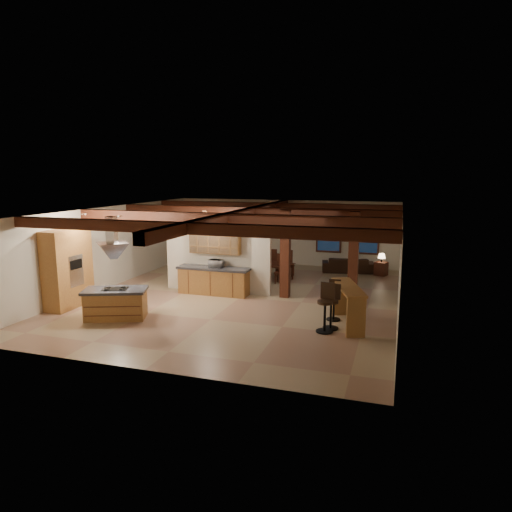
{
  "coord_description": "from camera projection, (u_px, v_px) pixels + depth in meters",
  "views": [
    {
      "loc": [
        4.93,
        -13.84,
        4.04
      ],
      "look_at": [
        0.39,
        0.5,
        1.33
      ],
      "focal_mm": 32.0,
      "sensor_mm": 36.0,
      "label": 1
    }
  ],
  "objects": [
    {
      "name": "ceiling_beams",
      "position": [
        240.0,
        214.0,
        14.68
      ],
      "size": [
        10.0,
        12.0,
        0.28
      ],
      "color": "#411810",
      "rests_on": "room_walls"
    },
    {
      "name": "kitchen_island",
      "position": [
        116.0,
        303.0,
        12.9
      ],
      "size": [
        1.95,
        1.49,
        0.86
      ],
      "color": "olive",
      "rests_on": "ground"
    },
    {
      "name": "table_lamp",
      "position": [
        382.0,
        256.0,
        18.3
      ],
      "size": [
        0.3,
        0.3,
        0.35
      ],
      "color": "black",
      "rests_on": "side_table"
    },
    {
      "name": "range_hood",
      "position": [
        113.0,
        256.0,
        12.66
      ],
      "size": [
        1.1,
        1.1,
        1.4
      ],
      "color": "silver",
      "rests_on": "room_walls"
    },
    {
      "name": "timber_posts",
      "position": [
        319.0,
        246.0,
        14.58
      ],
      "size": [
        2.5,
        0.3,
        2.9
      ],
      "color": "#411810",
      "rests_on": "ground"
    },
    {
      "name": "framed_art",
      "position": [
        253.0,
        226.0,
        20.88
      ],
      "size": [
        0.65,
        0.05,
        0.85
      ],
      "color": "#411810",
      "rests_on": "room_walls"
    },
    {
      "name": "dining_table",
      "position": [
        269.0,
        271.0,
        17.83
      ],
      "size": [
        2.06,
        1.62,
        0.64
      ],
      "primitive_type": "imported",
      "rotation": [
        0.0,
        0.0,
        -0.39
      ],
      "color": "#401C10",
      "rests_on": "ground"
    },
    {
      "name": "sofa",
      "position": [
        348.0,
        265.0,
        19.02
      ],
      "size": [
        2.22,
        1.19,
        0.62
      ],
      "primitive_type": "imported",
      "rotation": [
        0.0,
        0.0,
        3.32
      ],
      "color": "black",
      "rests_on": "ground"
    },
    {
      "name": "back_counter",
      "position": [
        214.0,
        280.0,
        15.48
      ],
      "size": [
        2.5,
        0.66,
        0.94
      ],
      "color": "olive",
      "rests_on": "ground"
    },
    {
      "name": "upper_display_cabinet",
      "position": [
        215.0,
        240.0,
        15.43
      ],
      "size": [
        1.8,
        0.36,
        0.95
      ],
      "color": "olive",
      "rests_on": "partition_wall"
    },
    {
      "name": "back_windows",
      "position": [
        347.0,
        234.0,
        19.63
      ],
      "size": [
        2.7,
        0.07,
        1.7
      ],
      "color": "#411810",
      "rests_on": "room_walls"
    },
    {
      "name": "bar_stool_a",
      "position": [
        326.0,
        307.0,
        11.75
      ],
      "size": [
        0.45,
        0.46,
        1.28
      ],
      "color": "black",
      "rests_on": "ground"
    },
    {
      "name": "microwave",
      "position": [
        216.0,
        264.0,
        15.35
      ],
      "size": [
        0.49,
        0.36,
        0.26
      ],
      "primitive_type": "imported",
      "rotation": [
        0.0,
        0.0,
        3.04
      ],
      "color": "silver",
      "rests_on": "back_counter"
    },
    {
      "name": "bar_stool_b",
      "position": [
        332.0,
        306.0,
        12.0
      ],
      "size": [
        0.44,
        0.45,
        1.19
      ],
      "color": "black",
      "rests_on": "ground"
    },
    {
      "name": "side_table",
      "position": [
        381.0,
        269.0,
        18.39
      ],
      "size": [
        0.57,
        0.57,
        0.55
      ],
      "primitive_type": "cube",
      "rotation": [
        0.0,
        0.0,
        -0.38
      ],
      "color": "#411810",
      "rests_on": "ground"
    },
    {
      "name": "dining_chairs",
      "position": [
        269.0,
        264.0,
        17.79
      ],
      "size": [
        1.69,
        1.69,
        1.1
      ],
      "color": "#411810",
      "rests_on": "ground"
    },
    {
      "name": "bar_counter",
      "position": [
        348.0,
        299.0,
        12.23
      ],
      "size": [
        1.16,
        2.13,
        1.09
      ],
      "color": "olive",
      "rests_on": "ground"
    },
    {
      "name": "bar_stool_c",
      "position": [
        334.0,
        300.0,
        12.74
      ],
      "size": [
        0.39,
        0.39,
        1.13
      ],
      "color": "black",
      "rests_on": "ground"
    },
    {
      "name": "partition_wall",
      "position": [
        218.0,
        260.0,
        15.74
      ],
      "size": [
        3.8,
        0.18,
        2.2
      ],
      "primitive_type": "cube",
      "color": "beige",
      "rests_on": "ground"
    },
    {
      "name": "room_walls",
      "position": [
        240.0,
        244.0,
        14.85
      ],
      "size": [
        12.0,
        12.0,
        12.0
      ],
      "color": "beige",
      "rests_on": "ground"
    },
    {
      "name": "pantry_cabinet",
      "position": [
        68.0,
        269.0,
        13.9
      ],
      "size": [
        0.67,
        1.6,
        2.4
      ],
      "color": "olive",
      "rests_on": "ground"
    },
    {
      "name": "ground",
      "position": [
        240.0,
        297.0,
        15.17
      ],
      "size": [
        12.0,
        12.0,
        0.0
      ],
      "primitive_type": "plane",
      "color": "tan",
      "rests_on": "ground"
    },
    {
      "name": "recessed_cans",
      "position": [
        138.0,
        214.0,
        13.6
      ],
      "size": [
        3.16,
        2.46,
        0.03
      ],
      "color": "silver",
      "rests_on": "room_walls"
    }
  ]
}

